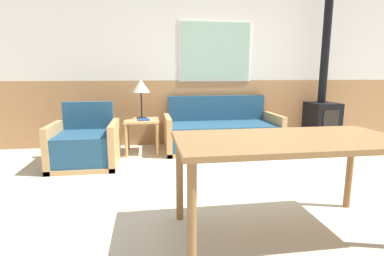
{
  "coord_description": "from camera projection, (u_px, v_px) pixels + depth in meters",
  "views": [
    {
      "loc": [
        -1.13,
        -2.51,
        1.23
      ],
      "look_at": [
        -0.58,
        1.1,
        0.55
      ],
      "focal_mm": 28.0,
      "sensor_mm": 36.0,
      "label": 1
    }
  ],
  "objects": [
    {
      "name": "wood_stove",
      "position": [
        322.0,
        108.0,
        5.09
      ],
      "size": [
        0.44,
        0.53,
        2.57
      ],
      "color": "black",
      "rests_on": "ground_plane"
    },
    {
      "name": "armchair",
      "position": [
        85.0,
        146.0,
        4.01
      ],
      "size": [
        0.85,
        0.82,
        0.82
      ],
      "rotation": [
        0.0,
        0.0,
        0.22
      ],
      "color": "tan",
      "rests_on": "ground_plane"
    },
    {
      "name": "book_stack",
      "position": [
        144.0,
        120.0,
        4.49
      ],
      "size": [
        0.18,
        0.14,
        0.02
      ],
      "color": "#234799",
      "rests_on": "side_table"
    },
    {
      "name": "ground_plane",
      "position": [
        270.0,
        204.0,
        2.83
      ],
      "size": [
        16.0,
        16.0,
        0.0
      ],
      "primitive_type": "plane",
      "color": "beige"
    },
    {
      "name": "table_lamp",
      "position": [
        141.0,
        87.0,
        4.56
      ],
      "size": [
        0.28,
        0.28,
        0.6
      ],
      "color": "black",
      "rests_on": "side_table"
    },
    {
      "name": "side_table",
      "position": [
        142.0,
        125.0,
        4.58
      ],
      "size": [
        0.52,
        0.52,
        0.53
      ],
      "color": "tan",
      "rests_on": "ground_plane"
    },
    {
      "name": "dining_table",
      "position": [
        289.0,
        148.0,
        2.22
      ],
      "size": [
        1.68,
        0.81,
        0.75
      ],
      "color": "olive",
      "rests_on": "ground_plane"
    },
    {
      "name": "couch",
      "position": [
        221.0,
        134.0,
        4.85
      ],
      "size": [
        1.82,
        0.85,
        0.84
      ],
      "color": "tan",
      "rests_on": "ground_plane"
    },
    {
      "name": "wall_back",
      "position": [
        212.0,
        65.0,
        5.14
      ],
      "size": [
        7.2,
        0.09,
        2.7
      ],
      "color": "#AD7A4C",
      "rests_on": "ground_plane"
    }
  ]
}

